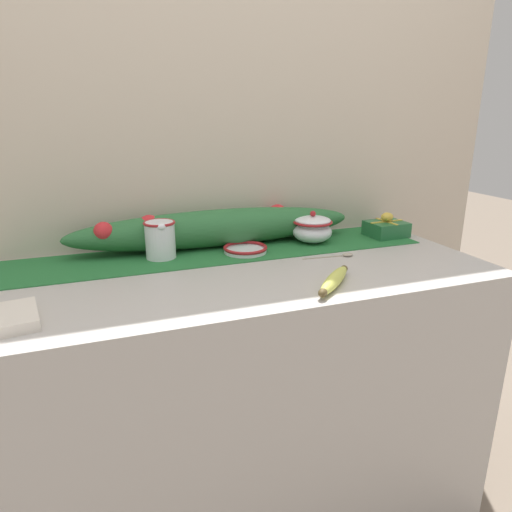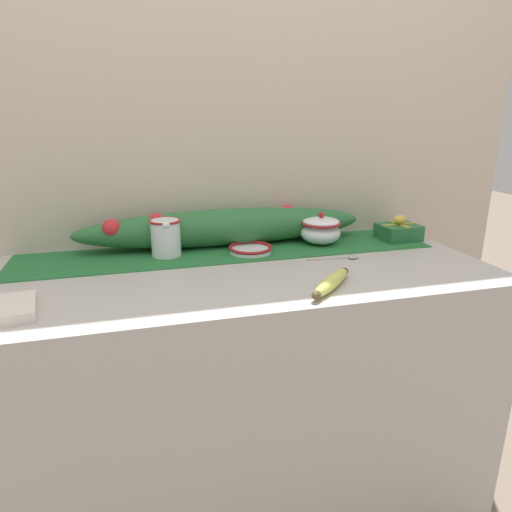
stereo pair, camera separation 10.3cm
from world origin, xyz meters
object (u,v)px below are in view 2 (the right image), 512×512
Objects in this scene: small_dish at (250,249)px; cream_pitcher at (166,236)px; napkin_stack at (0,311)px; spoon at (348,257)px; sugar_bowl at (321,230)px; banana at (331,282)px; gift_box at (398,231)px.

cream_pitcher is at bearing 172.13° from small_dish.
cream_pitcher is 0.80× the size of napkin_stack.
small_dish is 0.31m from spoon.
napkin_stack is (-0.93, -0.18, 0.01)m from spoon.
spoon is (0.02, -0.17, -0.05)m from sugar_bowl.
spoon is at bearing 10.87° from napkin_stack.
small_dish is 0.73m from napkin_stack.
spoon is at bearing -17.84° from cream_pitcher.
cream_pitcher is 0.83× the size of small_dish.
sugar_bowl is at bearing 71.02° from banana.
gift_box is at bearing -3.35° from sugar_bowl.
banana is 1.27× the size of gift_box.
cream_pitcher is 0.27m from small_dish.
sugar_bowl is at bearing 176.65° from gift_box.
small_dish is 0.38m from banana.
banana is at bearing -3.16° from napkin_stack.
cream_pitcher is 0.86× the size of sugar_bowl.
sugar_bowl is 0.26m from small_dish.
cream_pitcher reaches higher than banana.
napkin_stack is at bearing -163.69° from spoon.
spoon is 0.31m from gift_box.
gift_box is at bearing 35.48° from spoon.
napkin_stack is at bearing -158.92° from sugar_bowl.
small_dish is 1.01× the size of gift_box.
spoon is 0.95m from napkin_stack.
napkin_stack reaches higher than spoon.
sugar_bowl is 0.93× the size of napkin_stack.
banana is at bearing -119.92° from spoon.
sugar_bowl is 0.18m from spoon.
sugar_bowl is 0.96× the size of small_dish.
spoon is at bearing -82.72° from sugar_bowl.
small_dish is 0.85× the size of spoon.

